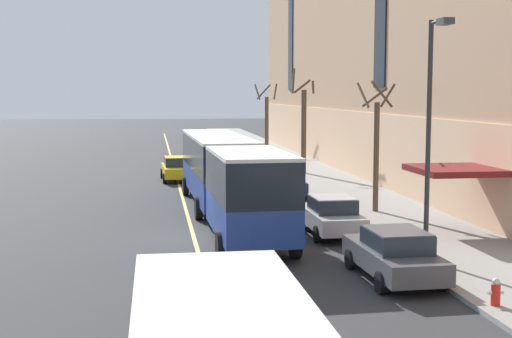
% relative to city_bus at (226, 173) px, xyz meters
% --- Properties ---
extents(ground_plane, '(260.00, 260.00, 0.00)m').
position_rel_city_bus_xyz_m(ground_plane, '(-1.51, -4.39, -2.06)').
color(ground_plane, '#303033').
extents(sidewalk, '(5.13, 160.00, 0.15)m').
position_rel_city_bus_xyz_m(sidewalk, '(7.52, -1.39, -1.98)').
color(sidewalk, gray).
rests_on(sidewalk, ground).
extents(city_bus, '(3.32, 19.10, 3.53)m').
position_rel_city_bus_xyz_m(city_bus, '(0.00, 0.00, 0.00)').
color(city_bus, navy).
rests_on(city_bus, ground).
extents(parked_car_darkgray_1, '(2.10, 4.68, 1.56)m').
position_rel_city_bus_xyz_m(parked_car_darkgray_1, '(3.90, -11.25, -1.27)').
color(parked_car_darkgray_1, '#4C4C51').
rests_on(parked_car_darkgray_1, ground).
extents(parked_car_red_2, '(1.98, 4.50, 1.56)m').
position_rel_city_bus_xyz_m(parked_car_red_2, '(3.70, 27.13, -1.27)').
color(parked_car_red_2, '#B21E19').
rests_on(parked_car_red_2, ground).
extents(parked_car_navy_3, '(1.95, 4.38, 1.56)m').
position_rel_city_bus_xyz_m(parked_car_navy_3, '(3.79, 6.25, -1.27)').
color(parked_car_navy_3, navy).
rests_on(parked_car_navy_3, ground).
extents(parked_car_silver_4, '(2.01, 4.49, 1.56)m').
position_rel_city_bus_xyz_m(parked_car_silver_4, '(3.71, -4.33, -1.27)').
color(parked_car_silver_4, '#B7B7BC').
rests_on(parked_car_silver_4, ground).
extents(taxi_cab, '(2.08, 4.55, 1.56)m').
position_rel_city_bus_xyz_m(taxi_cab, '(-1.73, 14.24, -1.27)').
color(taxi_cab, yellow).
rests_on(taxi_cab, ground).
extents(street_tree_mid_block, '(1.53, 1.49, 6.01)m').
position_rel_city_bus_xyz_m(street_tree_mid_block, '(6.93, 0.11, 1.17)').
color(street_tree_mid_block, brown).
rests_on(street_tree_mid_block, sidewalk).
extents(street_tree_far_uptown, '(1.82, 1.78, 7.15)m').
position_rel_city_bus_xyz_m(street_tree_far_uptown, '(6.92, 16.10, 1.42)').
color(street_tree_far_uptown, brown).
rests_on(street_tree_far_uptown, sidewalk).
extents(street_tree_far_downtown, '(1.91, 1.90, 6.29)m').
position_rel_city_bus_xyz_m(street_tree_far_downtown, '(6.92, 32.07, 1.23)').
color(street_tree_far_downtown, brown).
rests_on(street_tree_far_downtown, sidewalk).
extents(street_lamp, '(0.36, 1.48, 7.74)m').
position_rel_city_bus_xyz_m(street_lamp, '(5.55, -9.77, 2.76)').
color(street_lamp, '#2D2D30').
rests_on(street_lamp, sidewalk).
extents(fire_hydrant, '(0.42, 0.24, 0.72)m').
position_rel_city_bus_xyz_m(fire_hydrant, '(5.45, -14.60, -1.56)').
color(fire_hydrant, red).
rests_on(fire_hydrant, sidewalk).
extents(lane_centerline, '(0.16, 140.00, 0.01)m').
position_rel_city_bus_xyz_m(lane_centerline, '(-1.70, -1.39, -2.05)').
color(lane_centerline, '#E0D66B').
rests_on(lane_centerline, ground).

